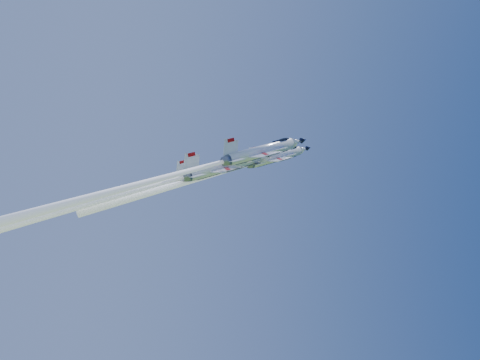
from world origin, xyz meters
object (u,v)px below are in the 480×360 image
object	(u,v)px
jet_right	(119,190)
jet_slot	(129,192)
jet_left	(124,193)
jet_lead	(214,174)

from	to	relation	value
jet_right	jet_slot	bearing A→B (deg)	147.17
jet_right	jet_slot	world-z (taller)	jet_right
jet_right	jet_slot	size ratio (longest dim) A/B	1.19
jet_left	jet_slot	xyz separation A→B (m)	(-0.60, -10.55, -2.19)
jet_left	jet_slot	size ratio (longest dim) A/B	0.89
jet_lead	jet_left	xyz separation A→B (m)	(-14.42, 7.43, -2.83)
jet_left	jet_slot	distance (m)	10.79
jet_left	jet_slot	world-z (taller)	jet_left
jet_lead	jet_slot	distance (m)	16.14
jet_slot	jet_lead	bearing A→B (deg)	89.04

